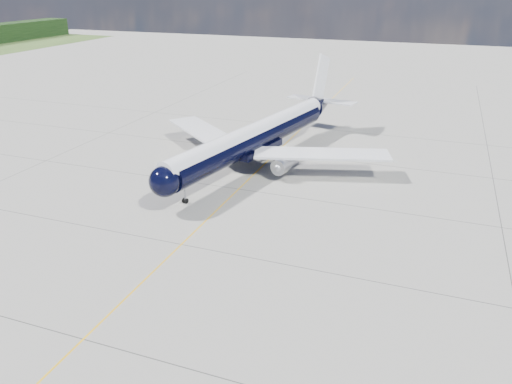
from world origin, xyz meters
TOP-DOWN VIEW (x-y plane):
  - ground at (0.00, 30.00)m, footprint 320.00×320.00m
  - taxiway_centerline at (0.00, 25.00)m, footprint 0.16×160.00m
  - main_airliner at (-0.96, 34.94)m, footprint 36.17×44.59m

SIDE VIEW (x-z plane):
  - ground at x=0.00m, z-range 0.00..0.00m
  - taxiway_centerline at x=0.00m, z-range 0.00..0.01m
  - main_airliner at x=-0.96m, z-range -2.46..10.52m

